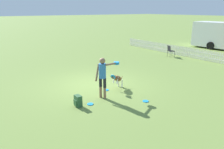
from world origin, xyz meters
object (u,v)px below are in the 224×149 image
(backpack_on_grass, at_px, (78,101))
(folding_chair_blue_left, at_px, (170,50))
(leaping_dog, at_px, (117,79))
(frisbee_near_dog, at_px, (146,101))
(handler_person, at_px, (103,73))
(frisbee_far_scatter, at_px, (90,104))
(frisbee_midfield, at_px, (116,79))
(frisbee_near_handler, at_px, (106,90))

(backpack_on_grass, relative_size, folding_chair_blue_left, 0.50)
(leaping_dog, height_order, frisbee_near_dog, leaping_dog)
(handler_person, bearing_deg, folding_chair_blue_left, 89.26)
(frisbee_far_scatter, bearing_deg, frisbee_midfield, 126.48)
(leaping_dog, relative_size, folding_chair_blue_left, 1.14)
(handler_person, distance_m, frisbee_near_dog, 1.99)
(frisbee_midfield, bearing_deg, frisbee_near_dog, -13.58)
(frisbee_near_handler, relative_size, frisbee_midfield, 1.00)
(frisbee_near_handler, relative_size, frisbee_far_scatter, 1.00)
(frisbee_near_handler, bearing_deg, backpack_on_grass, -65.84)
(backpack_on_grass, bearing_deg, frisbee_near_handler, 114.16)
(frisbee_midfield, height_order, backpack_on_grass, backpack_on_grass)
(folding_chair_blue_left, bearing_deg, frisbee_midfield, 128.55)
(frisbee_midfield, xyz_separation_m, frisbee_far_scatter, (1.93, -2.62, 0.00))
(frisbee_far_scatter, bearing_deg, folding_chair_blue_left, 113.70)
(leaping_dog, bearing_deg, handler_person, 90.66)
(leaping_dog, bearing_deg, folding_chair_blue_left, -90.94)
(backpack_on_grass, bearing_deg, handler_person, 97.48)
(handler_person, height_order, frisbee_near_handler, handler_person)
(frisbee_near_handler, xyz_separation_m, folding_chair_blue_left, (-3.16, 7.94, 0.50))
(leaping_dog, bearing_deg, frisbee_near_dog, 156.78)
(frisbee_near_dog, height_order, frisbee_far_scatter, same)
(frisbee_near_handler, height_order, folding_chair_blue_left, folding_chair_blue_left)
(handler_person, height_order, frisbee_far_scatter, handler_person)
(handler_person, height_order, backpack_on_grass, handler_person)
(frisbee_near_handler, bearing_deg, handler_person, -40.26)
(frisbee_far_scatter, distance_m, backpack_on_grass, 0.50)
(frisbee_midfield, bearing_deg, frisbee_near_handler, -51.55)
(leaping_dog, xyz_separation_m, backpack_on_grass, (0.67, -2.30, -0.27))
(leaping_dog, distance_m, frisbee_far_scatter, 2.07)
(leaping_dog, bearing_deg, frisbee_midfield, -58.36)
(leaping_dog, height_order, frisbee_midfield, leaping_dog)
(frisbee_near_handler, xyz_separation_m, frisbee_midfield, (-1.02, 1.29, 0.00))
(frisbee_near_handler, relative_size, frisbee_near_dog, 1.00)
(leaping_dog, xyz_separation_m, frisbee_near_handler, (-0.13, -0.52, -0.47))
(folding_chair_blue_left, bearing_deg, leaping_dog, 134.65)
(frisbee_midfield, distance_m, backpack_on_grass, 3.57)
(handler_person, xyz_separation_m, frisbee_near_handler, (-0.64, 0.54, -1.04))
(frisbee_near_dog, relative_size, backpack_on_grass, 0.54)
(frisbee_midfield, height_order, frisbee_far_scatter, same)
(frisbee_midfield, distance_m, frisbee_far_scatter, 3.25)
(frisbee_near_handler, distance_m, backpack_on_grass, 1.96)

